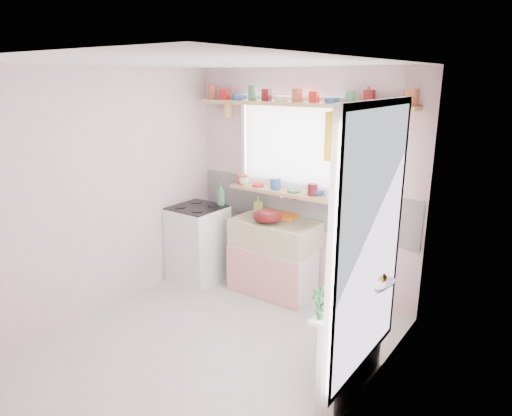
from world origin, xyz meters
The scene contains 19 objects.
room centered at (0.66, 0.86, 1.37)m, with size 3.20×3.20×3.20m.
sink_unit centered at (-0.15, 1.29, 0.43)m, with size 0.95×0.65×1.11m.
cooker centered at (-1.10, 1.05, 0.46)m, with size 0.58×0.58×0.93m.
radiator_ledge centered at (1.30, 0.20, 0.40)m, with size 0.22×0.95×0.78m.
windowsill centered at (-0.15, 1.48, 1.14)m, with size 1.40×0.22×0.04m, color tan.
pine_shelf centered at (0.00, 1.47, 2.12)m, with size 2.52×0.24×0.04m, color tan.
shelf_crockery centered at (-0.02, 1.47, 2.19)m, with size 2.47×0.11×0.12m.
sill_crockery centered at (-0.20, 1.48, 1.21)m, with size 1.35×0.11×0.12m.
dish_tray centered at (-0.20, 1.50, 0.87)m, with size 0.39×0.30×0.04m, color #D26212.
colander centered at (-0.19, 1.21, 0.92)m, with size 0.32×0.32×0.15m, color #510D0E.
jade_plant centered at (1.21, 0.60, 1.01)m, with size 0.42×0.37×0.47m, color #2E6F2C.
fruit_bowl centered at (1.33, 0.46, 0.81)m, with size 0.32×0.32×0.08m, color silver.
herb_pot centered at (1.21, -0.20, 0.89)m, with size 0.12×0.08×0.24m, color #255C27.
soap_bottle_sink centered at (-0.53, 1.50, 0.94)m, with size 0.08×0.08×0.18m, color #C5CD5B.
sill_cup centered at (-0.70, 1.46, 1.21)m, with size 0.12×0.12×0.09m, color silver.
sill_bowl centered at (0.23, 1.54, 1.19)m, with size 0.19×0.19×0.06m, color #3146A1.
shelf_vase centered at (0.75, 1.53, 2.22)m, with size 0.16×0.16×0.17m, color #B04F36.
cooker_bottle centered at (-0.91, 1.27, 1.05)m, with size 0.10×0.10×0.27m, color #3E7D52.
fruit centered at (1.34, 0.47, 0.88)m, with size 0.20×0.14×0.10m.
Camera 1 is at (2.51, -2.76, 2.38)m, focal length 32.00 mm.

